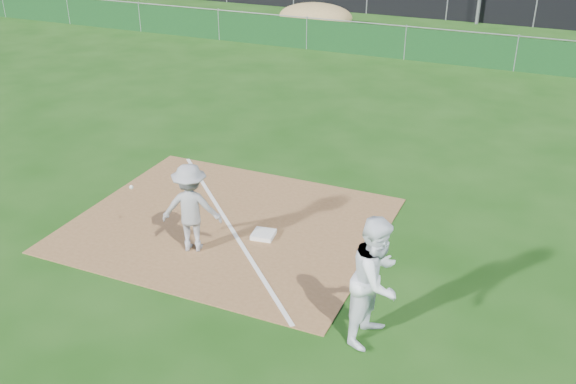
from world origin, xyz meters
name	(u,v)px	position (x,y,z in m)	size (l,w,h in m)	color
ground	(364,97)	(0.00, 10.00, 0.00)	(90.00, 90.00, 0.00)	#153E0D
infield_dirt	(228,224)	(0.00, 1.00, 0.01)	(6.00, 5.00, 0.02)	brown
foul_line	(228,224)	(0.00, 1.00, 0.03)	(0.08, 7.00, 0.01)	white
green_fence	(405,44)	(0.00, 15.00, 0.60)	(44.00, 0.05, 1.20)	#0F3714
dirt_mound	(316,16)	(-5.00, 18.50, 0.58)	(3.38, 2.60, 1.17)	#9A7E4A
black_fence	(448,1)	(0.00, 23.00, 0.90)	(46.00, 0.04, 1.80)	black
parking_lot	(464,3)	(0.00, 28.00, 0.01)	(46.00, 9.00, 0.01)	black
first_base	(263,235)	(0.86, 0.83, 0.06)	(0.42, 0.42, 0.09)	white
play_at_first	(191,208)	(-0.15, -0.08, 0.87)	(1.86, 0.98, 1.71)	#A2A2A4
runner	(377,280)	(3.67, -1.16, 1.02)	(0.99, 0.77, 2.04)	white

